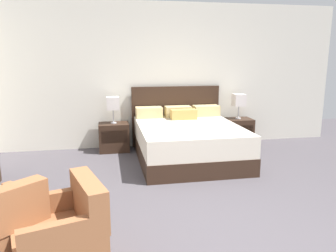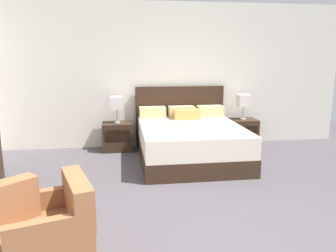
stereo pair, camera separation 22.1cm
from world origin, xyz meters
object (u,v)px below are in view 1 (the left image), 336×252
(nightstand_left, at_px, (114,137))
(armchair_companion, at_px, (63,238))
(nightstand_right, at_px, (237,132))
(table_lamp_left, at_px, (113,104))
(table_lamp_right, at_px, (239,100))
(bed, at_px, (187,140))

(nightstand_left, distance_m, armchair_companion, 3.55)
(nightstand_left, distance_m, nightstand_right, 2.47)
(table_lamp_left, relative_size, table_lamp_right, 1.00)
(nightstand_right, xyz_separation_m, armchair_companion, (-2.99, -3.51, 0.02))
(nightstand_left, bearing_deg, bed, -30.99)
(nightstand_right, xyz_separation_m, table_lamp_right, (0.00, 0.00, 0.64))
(nightstand_right, distance_m, table_lamp_right, 0.64)
(nightstand_right, xyz_separation_m, table_lamp_left, (-2.47, 0.00, 0.64))
(table_lamp_right, bearing_deg, nightstand_left, -179.97)
(bed, xyz_separation_m, nightstand_right, (1.24, 0.74, -0.07))
(nightstand_right, relative_size, table_lamp_right, 1.12)
(nightstand_right, relative_size, armchair_companion, 0.65)
(bed, relative_size, nightstand_right, 3.70)
(bed, bearing_deg, nightstand_right, 31.01)
(table_lamp_left, xyz_separation_m, armchair_companion, (-0.51, -3.51, -0.62))
(table_lamp_left, xyz_separation_m, table_lamp_right, (2.47, 0.00, 0.00))
(nightstand_left, distance_m, table_lamp_right, 2.55)
(table_lamp_right, relative_size, armchair_companion, 0.58)
(table_lamp_right, distance_m, armchair_companion, 4.65)
(table_lamp_left, bearing_deg, armchair_companion, -98.29)
(nightstand_right, bearing_deg, nightstand_left, 180.00)
(bed, distance_m, armchair_companion, 3.28)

